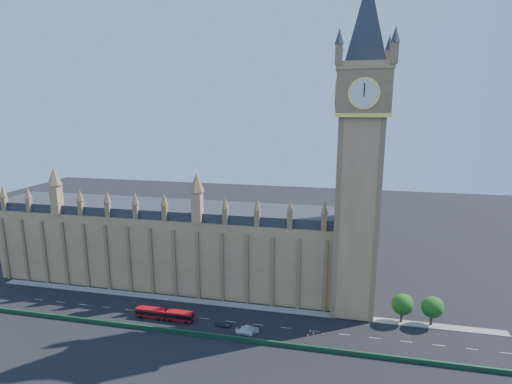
% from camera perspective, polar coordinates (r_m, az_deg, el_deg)
% --- Properties ---
extents(ground, '(400.00, 400.00, 0.00)m').
position_cam_1_polar(ground, '(122.15, -5.51, -17.74)').
color(ground, black).
rests_on(ground, ground).
extents(palace_westminster, '(120.00, 20.00, 28.00)m').
position_cam_1_polar(palace_westminster, '(143.55, -12.59, -7.20)').
color(palace_westminster, '#A98051').
rests_on(palace_westminster, ground).
extents(elizabeth_tower, '(20.59, 20.59, 105.00)m').
position_cam_1_polar(elizabeth_tower, '(114.96, 14.74, 8.67)').
color(elizabeth_tower, '#A98051').
rests_on(elizabeth_tower, ground).
extents(bridge_parapet, '(160.00, 0.60, 1.20)m').
position_cam_1_polar(bridge_parapet, '(114.53, -6.94, -19.64)').
color(bridge_parapet, '#1E4C2D').
rests_on(bridge_parapet, ground).
extents(kerb_north, '(160.00, 3.00, 0.16)m').
position_cam_1_polar(kerb_north, '(130.06, -4.21, -15.69)').
color(kerb_north, gray).
rests_on(kerb_north, ground).
extents(tree_east_near, '(6.00, 6.00, 8.50)m').
position_cam_1_polar(tree_east_near, '(125.27, 20.29, -14.76)').
color(tree_east_near, '#382619').
rests_on(tree_east_near, ground).
extents(tree_east_far, '(6.00, 6.00, 8.50)m').
position_cam_1_polar(tree_east_far, '(126.75, 23.99, -14.75)').
color(tree_east_far, '#382619').
rests_on(tree_east_far, ground).
extents(red_bus, '(17.25, 2.98, 2.92)m').
position_cam_1_polar(red_bus, '(124.20, -12.94, -16.66)').
color(red_bus, '#AA0B14').
rests_on(red_bus, ground).
extents(car_grey, '(4.57, 1.90, 1.55)m').
position_cam_1_polar(car_grey, '(118.72, -4.68, -18.24)').
color(car_grey, '#3D4144').
rests_on(car_grey, ground).
extents(car_silver, '(5.13, 2.15, 1.65)m').
position_cam_1_polar(car_silver, '(115.77, -0.87, -19.03)').
color(car_silver, '#919298').
rests_on(car_silver, ground).
extents(car_white, '(4.81, 2.02, 1.39)m').
position_cam_1_polar(car_white, '(114.97, -1.67, -19.35)').
color(car_white, white).
rests_on(car_white, ground).
extents(cone_a, '(0.55, 0.55, 0.75)m').
position_cam_1_polar(cone_a, '(116.10, 8.22, -19.33)').
color(cone_a, black).
rests_on(cone_a, ground).
extents(cone_b, '(0.50, 0.50, 0.65)m').
position_cam_1_polar(cone_b, '(116.50, 7.74, -19.22)').
color(cone_b, black).
rests_on(cone_b, ground).
extents(cone_c, '(0.45, 0.45, 0.62)m').
position_cam_1_polar(cone_c, '(116.18, 9.55, -19.39)').
color(cone_c, black).
rests_on(cone_c, ground).
extents(cone_d, '(0.47, 0.47, 0.62)m').
position_cam_1_polar(cone_d, '(115.17, 7.41, -19.62)').
color(cone_d, black).
rests_on(cone_d, ground).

